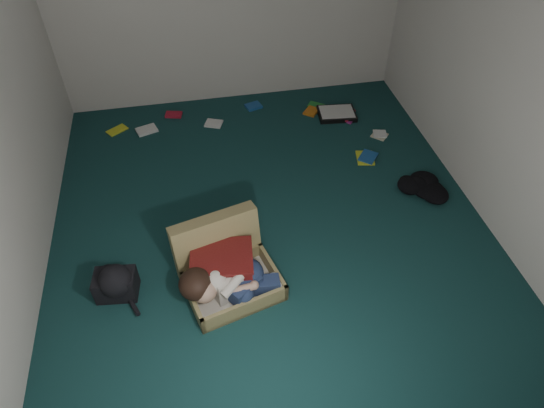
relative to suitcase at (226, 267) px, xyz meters
name	(u,v)px	position (x,y,z in m)	size (l,w,h in m)	color
floor	(269,220)	(0.48, 0.62, -0.16)	(4.50, 4.50, 0.00)	#153C3D
wall_front	(365,375)	(0.48, -1.63, 1.14)	(4.50, 4.50, 0.00)	silver
wall_right	(506,76)	(2.48, 0.62, 1.14)	(4.50, 4.50, 0.00)	silver
suitcase	(226,267)	(0.00, 0.00, 0.00)	(0.89, 0.88, 0.54)	#9A8B55
person	(229,282)	(0.00, -0.19, 0.04)	(0.82, 0.41, 0.34)	white
maroon_bin	(223,269)	(-0.03, -0.02, 0.01)	(0.54, 0.45, 0.34)	#5F1413
backpack	(116,284)	(-0.90, 0.03, -0.04)	(0.41, 0.33, 0.25)	black
clothing_pile	(419,188)	(2.03, 0.71, -0.10)	(0.39, 0.32, 0.12)	black
paper_tray	(337,114)	(1.62, 2.19, -0.13)	(0.48, 0.38, 0.06)	black
book_scatter	(270,122)	(0.80, 2.20, -0.15)	(3.15, 1.48, 0.02)	yellow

